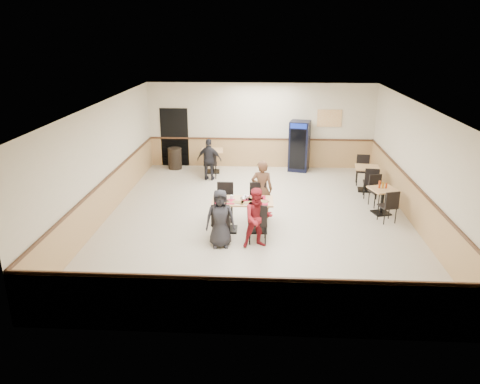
# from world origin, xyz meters

# --- Properties ---
(ground) EXTENTS (10.00, 10.00, 0.00)m
(ground) POSITION_xyz_m (0.00, 0.00, 0.00)
(ground) COLOR beige
(ground) RESTS_ON ground
(room_shell) EXTENTS (10.00, 10.00, 10.00)m
(room_shell) POSITION_xyz_m (1.78, 2.55, 0.58)
(room_shell) COLOR silver
(room_shell) RESTS_ON ground
(main_table) EXTENTS (1.50, 0.77, 0.80)m
(main_table) POSITION_xyz_m (-0.35, -0.78, 0.53)
(main_table) COLOR black
(main_table) RESTS_ON ground
(main_chairs) EXTENTS (1.35, 1.77, 1.01)m
(main_chairs) POSITION_xyz_m (-0.40, -0.78, 0.50)
(main_chairs) COLOR black
(main_chairs) RESTS_ON ground
(diner_woman_left) EXTENTS (0.71, 0.50, 1.36)m
(diner_woman_left) POSITION_xyz_m (-0.81, -1.69, 0.68)
(diner_woman_left) COLOR black
(diner_woman_left) RESTS_ON ground
(diner_woman_right) EXTENTS (0.80, 0.69, 1.41)m
(diner_woman_right) POSITION_xyz_m (0.04, -1.68, 0.70)
(diner_woman_right) COLOR maroon
(diner_woman_right) RESTS_ON ground
(diner_man_opposite) EXTENTS (0.59, 0.41, 1.56)m
(diner_man_opposite) POSITION_xyz_m (0.11, 0.13, 0.78)
(diner_man_opposite) COLOR brown
(diner_man_opposite) RESTS_ON ground
(lone_diner) EXTENTS (0.84, 0.43, 1.38)m
(lone_diner) POSITION_xyz_m (-1.65, 3.30, 0.69)
(lone_diner) COLOR black
(lone_diner) RESTS_ON ground
(tabletop_clutter) EXTENTS (1.31, 0.66, 0.12)m
(tabletop_clutter) POSITION_xyz_m (-0.33, -0.83, 0.82)
(tabletop_clutter) COLOR #B70C2B
(tabletop_clutter) RESTS_ON main_table
(side_table_near) EXTENTS (0.83, 0.83, 0.71)m
(side_table_near) POSITION_xyz_m (3.35, 0.55, 0.47)
(side_table_near) COLOR black
(side_table_near) RESTS_ON ground
(side_table_near_chair_south) EXTENTS (0.52, 0.52, 0.90)m
(side_table_near_chair_south) POSITION_xyz_m (3.35, -0.02, 0.45)
(side_table_near_chair_south) COLOR black
(side_table_near_chair_south) RESTS_ON ground
(side_table_near_chair_north) EXTENTS (0.52, 0.52, 0.90)m
(side_table_near_chair_north) POSITION_xyz_m (3.35, 1.12, 0.45)
(side_table_near_chair_north) COLOR black
(side_table_near_chair_north) RESTS_ON ground
(side_table_far) EXTENTS (0.80, 0.80, 0.76)m
(side_table_far) POSITION_xyz_m (3.31, 2.47, 0.51)
(side_table_far) COLOR black
(side_table_far) RESTS_ON ground
(side_table_far_chair_south) EXTENTS (0.50, 0.50, 0.97)m
(side_table_far_chair_south) POSITION_xyz_m (3.31, 1.86, 0.48)
(side_table_far_chair_south) COLOR black
(side_table_far_chair_south) RESTS_ON ground
(side_table_far_chair_north) EXTENTS (0.50, 0.50, 0.97)m
(side_table_far_chair_north) POSITION_xyz_m (3.31, 3.08, 0.48)
(side_table_far_chair_north) COLOR black
(side_table_far_chair_north) RESTS_ON ground
(condiment_caddy) EXTENTS (0.23, 0.06, 0.20)m
(condiment_caddy) POSITION_xyz_m (3.32, 0.60, 0.80)
(condiment_caddy) COLOR #A9340C
(condiment_caddy) RESTS_ON side_table_near
(back_table) EXTENTS (0.80, 0.80, 0.79)m
(back_table) POSITION_xyz_m (-1.65, 4.20, 0.53)
(back_table) COLOR black
(back_table) RESTS_ON ground
(back_table_chair_lone) EXTENTS (0.51, 0.51, 1.00)m
(back_table_chair_lone) POSITION_xyz_m (-1.65, 3.57, 0.50)
(back_table_chair_lone) COLOR black
(back_table_chair_lone) RESTS_ON ground
(pepsi_cooler) EXTENTS (0.80, 0.80, 1.76)m
(pepsi_cooler) POSITION_xyz_m (1.36, 4.59, 0.88)
(pepsi_cooler) COLOR black
(pepsi_cooler) RESTS_ON ground
(trash_bin) EXTENTS (0.48, 0.48, 0.75)m
(trash_bin) POSITION_xyz_m (-3.04, 4.55, 0.38)
(trash_bin) COLOR black
(trash_bin) RESTS_ON ground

